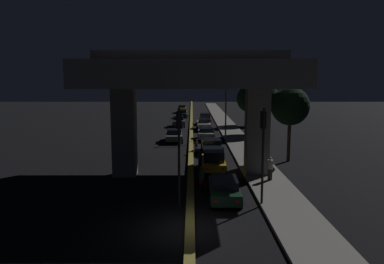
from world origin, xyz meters
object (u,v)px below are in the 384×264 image
(car_dark_green_third_oncoming, at_px, (181,114))
(motorcycle_blue_filtering_far, at_px, (194,148))
(car_taxi_yellow_fourth_oncoming, at_px, (180,109))
(traffic_light_left_of_median, at_px, (177,140))
(car_silver_fourth, at_px, (204,134))
(traffic_light_right_of_median, at_px, (261,140))
(car_taxi_yellow_second, at_px, (211,159))
(car_dark_red_sixth, at_px, (203,119))
(car_grey_second_oncoming, at_px, (177,121))
(car_white_fifth, at_px, (202,124))
(motorcycle_black_filtering_mid, at_px, (198,161))
(pedestrian_on_sidewalk, at_px, (268,168))
(car_dark_green_lead, at_px, (222,188))
(car_grey_lead_oncoming, at_px, (172,135))
(car_dark_green_third, at_px, (210,145))
(motorcycle_red_filtering_near, at_px, (200,179))
(street_lamp, at_px, (222,102))

(car_dark_green_third_oncoming, xyz_separation_m, motorcycle_blue_filtering_far, (2.20, -33.63, -0.16))
(car_dark_green_third_oncoming, bearing_deg, car_taxi_yellow_fourth_oncoming, -175.94)
(traffic_light_left_of_median, xyz_separation_m, car_silver_fourth, (2.40, 23.20, -3.05))
(traffic_light_right_of_median, distance_m, car_taxi_yellow_second, 9.10)
(car_dark_red_sixth, distance_m, car_grey_second_oncoming, 5.14)
(car_taxi_yellow_fourth_oncoming, bearing_deg, car_white_fifth, 6.40)
(motorcycle_black_filtering_mid, bearing_deg, pedestrian_on_sidewalk, -129.06)
(motorcycle_black_filtering_mid, bearing_deg, car_grey_second_oncoming, 7.65)
(car_dark_green_lead, bearing_deg, motorcycle_blue_filtering_far, 7.02)
(car_silver_fourth, height_order, car_grey_second_oncoming, car_grey_second_oncoming)
(traffic_light_right_of_median, distance_m, car_dark_green_lead, 3.81)
(car_white_fifth, bearing_deg, car_silver_fourth, 178.57)
(car_dark_green_lead, relative_size, car_white_fifth, 0.95)
(motorcycle_blue_filtering_far, bearing_deg, car_dark_green_lead, -173.82)
(car_dark_green_third_oncoming, relative_size, pedestrian_on_sidewalk, 2.57)
(traffic_light_left_of_median, height_order, car_grey_second_oncoming, traffic_light_left_of_median)
(car_grey_lead_oncoming, bearing_deg, car_white_fifth, 157.05)
(car_dark_green_third, bearing_deg, car_white_fifth, -0.78)
(car_taxi_yellow_second, xyz_separation_m, car_dark_green_third, (0.30, 7.17, -0.20))
(car_dark_green_lead, bearing_deg, car_grey_lead_oncoming, 11.57)
(car_grey_second_oncoming, height_order, pedestrian_on_sidewalk, pedestrian_on_sidewalk)
(car_taxi_yellow_fourth_oncoming, xyz_separation_m, pedestrian_on_sidewalk, (7.55, -53.95, 0.18))
(car_white_fifth, distance_m, car_grey_lead_oncoming, 10.60)
(car_white_fifth, bearing_deg, car_dark_green_third, 179.44)
(motorcycle_red_filtering_near, xyz_separation_m, pedestrian_on_sidewalk, (4.79, 1.49, 0.34))
(car_grey_second_oncoming, bearing_deg, car_silver_fourth, 15.56)
(car_dark_green_lead, xyz_separation_m, car_dark_red_sixth, (0.18, 37.60, 0.15))
(traffic_light_left_of_median, xyz_separation_m, car_dark_green_third_oncoming, (-1.08, 48.59, -3.03))
(car_dark_green_lead, height_order, car_grey_second_oncoming, car_grey_second_oncoming)
(car_silver_fourth, bearing_deg, traffic_light_right_of_median, -173.56)
(car_silver_fourth, xyz_separation_m, motorcycle_blue_filtering_far, (-1.28, -8.24, -0.15))
(street_lamp, height_order, car_grey_lead_oncoming, street_lamp)
(car_taxi_yellow_second, bearing_deg, motorcycle_blue_filtering_far, 10.98)
(motorcycle_black_filtering_mid, bearing_deg, car_silver_fourth, -2.27)
(car_dark_green_lead, bearing_deg, car_dark_red_sixth, 0.63)
(car_taxi_yellow_fourth_oncoming, bearing_deg, car_dark_green_third_oncoming, 0.24)
(car_taxi_yellow_second, distance_m, car_dark_green_third_oncoming, 40.41)
(car_dark_green_third, bearing_deg, car_silver_fourth, 0.20)
(car_dark_red_sixth, height_order, car_grey_lead_oncoming, car_dark_red_sixth)
(car_dark_red_sixth, distance_m, pedestrian_on_sidewalk, 33.90)
(car_dark_green_lead, relative_size, motorcycle_blue_filtering_far, 2.39)
(car_dark_green_lead, distance_m, pedestrian_on_sidewalk, 5.23)
(traffic_light_right_of_median, distance_m, car_silver_fourth, 23.51)
(car_dark_green_third_oncoming, height_order, motorcycle_black_filtering_mid, car_dark_green_third_oncoming)
(car_white_fifth, distance_m, car_dark_red_sixth, 6.66)
(car_dark_green_third, relative_size, pedestrian_on_sidewalk, 2.70)
(traffic_light_left_of_median, xyz_separation_m, car_dark_green_lead, (2.63, 0.95, -3.06))
(traffic_light_right_of_median, height_order, motorcycle_red_filtering_near, traffic_light_right_of_median)
(motorcycle_black_filtering_mid, distance_m, pedestrian_on_sidewalk, 6.36)
(car_grey_lead_oncoming, distance_m, motorcycle_red_filtering_near, 18.84)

